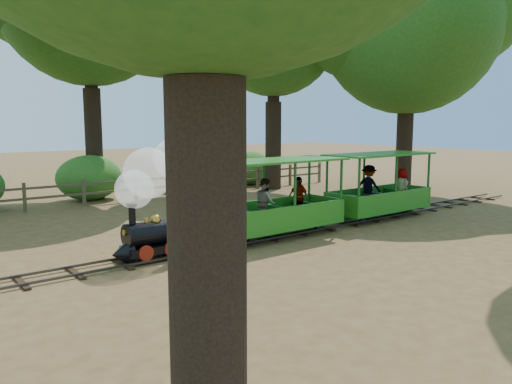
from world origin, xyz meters
TOP-DOWN VIEW (x-y plane):
  - ground at (0.00, 0.00)m, footprint 90.00×90.00m
  - track at (0.00, 0.00)m, footprint 22.00×1.00m
  - locomotive at (-4.05, 0.06)m, footprint 2.35×1.11m
  - carriage_front at (-0.63, -0.00)m, footprint 3.75×1.53m
  - carriage_rear at (3.53, -0.01)m, footprint 3.75×1.53m
  - oak_ne at (5.47, 7.58)m, footprint 7.19×6.33m
  - oak_e at (8.96, 3.10)m, footprint 9.20×8.10m
  - fence at (0.00, 8.00)m, footprint 18.10×0.10m
  - shrub_mid_w at (-2.32, 9.30)m, footprint 2.54×1.95m
  - shrub_mid_e at (1.93, 9.30)m, footprint 1.90×1.46m
  - shrub_east at (5.58, 9.30)m, footprint 2.34×1.80m

SIDE VIEW (x-z plane):
  - ground at x=0.00m, z-range 0.00..0.00m
  - track at x=0.00m, z-range 0.02..0.12m
  - fence at x=0.00m, z-range 0.08..1.08m
  - shrub_mid_e at x=1.93m, z-range 0.00..1.32m
  - carriage_front at x=-0.63m, z-range -0.17..1.78m
  - shrub_east at x=5.58m, z-range 0.00..1.62m
  - carriage_rear at x=3.53m, z-range -0.14..1.81m
  - shrub_mid_w at x=-2.32m, z-range 0.00..1.76m
  - locomotive at x=-4.05m, z-range 0.19..2.88m
  - oak_ne at x=5.47m, z-range 2.35..12.24m
  - oak_e at x=8.96m, z-range 2.05..12.75m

